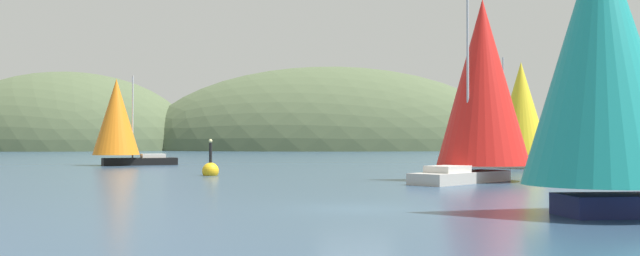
{
  "coord_description": "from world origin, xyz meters",
  "views": [
    {
      "loc": [
        -1.9,
        -23.56,
        2.36
      ],
      "look_at": [
        0.0,
        43.23,
        3.48
      ],
      "focal_mm": 38.98,
      "sensor_mm": 36.0,
      "label": 1
    }
  ],
  "objects_px": {
    "sailboat_teal_sail": "(605,61)",
    "sailboat_red_spinnaker": "(482,85)",
    "sailboat_yellow_sail": "(519,112)",
    "channel_buoy": "(210,170)",
    "sailboat_orange_sail": "(118,120)"
  },
  "relations": [
    {
      "from": "sailboat_yellow_sail",
      "to": "sailboat_red_spinnaker",
      "type": "relative_size",
      "value": 0.86
    },
    {
      "from": "sailboat_teal_sail",
      "to": "channel_buoy",
      "type": "distance_m",
      "value": 29.34
    },
    {
      "from": "sailboat_yellow_sail",
      "to": "sailboat_orange_sail",
      "type": "height_order",
      "value": "sailboat_yellow_sail"
    },
    {
      "from": "sailboat_teal_sail",
      "to": "sailboat_yellow_sail",
      "type": "bearing_deg",
      "value": 76.3
    },
    {
      "from": "sailboat_yellow_sail",
      "to": "sailboat_orange_sail",
      "type": "bearing_deg",
      "value": 168.49
    },
    {
      "from": "sailboat_teal_sail",
      "to": "channel_buoy",
      "type": "xyz_separation_m",
      "value": [
        -15.31,
        24.63,
        -4.43
      ]
    },
    {
      "from": "sailboat_teal_sail",
      "to": "channel_buoy",
      "type": "bearing_deg",
      "value": 121.88
    },
    {
      "from": "sailboat_orange_sail",
      "to": "channel_buoy",
      "type": "relative_size",
      "value": 3.14
    },
    {
      "from": "sailboat_red_spinnaker",
      "to": "sailboat_teal_sail",
      "type": "bearing_deg",
      "value": -92.97
    },
    {
      "from": "sailboat_red_spinnaker",
      "to": "sailboat_orange_sail",
      "type": "bearing_deg",
      "value": 137.67
    },
    {
      "from": "sailboat_orange_sail",
      "to": "sailboat_teal_sail",
      "type": "bearing_deg",
      "value": -58.59
    },
    {
      "from": "sailboat_red_spinnaker",
      "to": "sailboat_yellow_sail",
      "type": "bearing_deg",
      "value": 66.16
    },
    {
      "from": "sailboat_yellow_sail",
      "to": "channel_buoy",
      "type": "xyz_separation_m",
      "value": [
        -23.99,
        -10.98,
        -4.31
      ]
    },
    {
      "from": "sailboat_teal_sail",
      "to": "sailboat_red_spinnaker",
      "type": "bearing_deg",
      "value": 87.03
    },
    {
      "from": "sailboat_yellow_sail",
      "to": "channel_buoy",
      "type": "bearing_deg",
      "value": -155.41
    }
  ]
}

